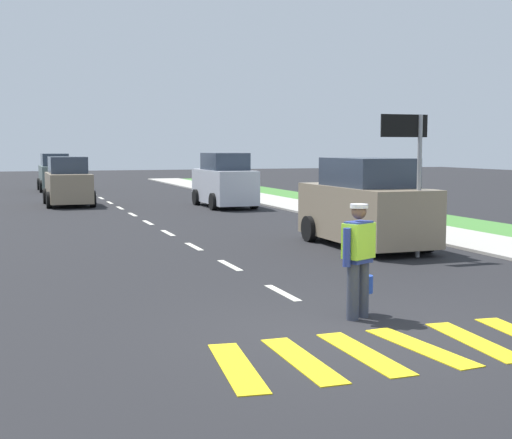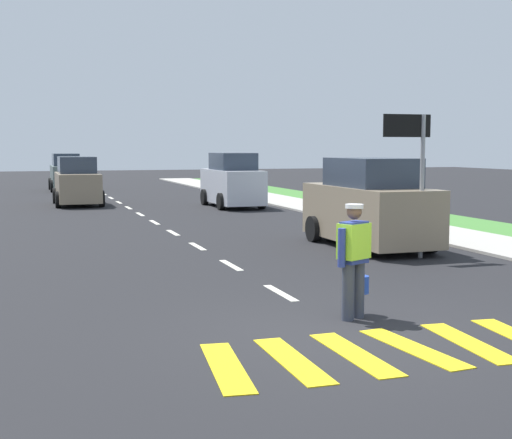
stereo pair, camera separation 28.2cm
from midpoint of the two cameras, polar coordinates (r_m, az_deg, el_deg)
ground_plane at (r=29.82m, az=-11.22°, el=0.95°), size 96.00×96.00×0.00m
sidewalk_right at (r=21.83m, az=12.32°, el=-0.83°), size 2.40×72.00×0.14m
grass_verge_right at (r=23.18m, az=17.37°, el=-0.58°), size 2.40×72.00×0.06m
crosswalk_stripes at (r=8.95m, az=9.98°, el=-10.30°), size 4.57×1.93×0.01m
lane_center_line at (r=33.97m, az=-12.25°, el=1.52°), size 0.14×46.40×0.01m
road_worker at (r=10.34m, az=7.49°, el=-2.83°), size 0.66×0.58×1.67m
lane_direction_sign at (r=16.14m, az=11.79°, el=5.45°), size 1.16×0.11×3.20m
car_parked_curbside at (r=17.81m, az=8.34°, el=1.11°), size 2.02×4.38×2.22m
car_oncoming_third at (r=42.08m, az=-16.04°, el=3.57°), size 1.86×4.39×2.12m
car_parked_far at (r=29.53m, az=-2.85°, el=3.04°), size 1.91×4.29×2.25m
car_oncoming_second at (r=31.42m, az=-15.11°, el=2.86°), size 1.97×4.04×2.08m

